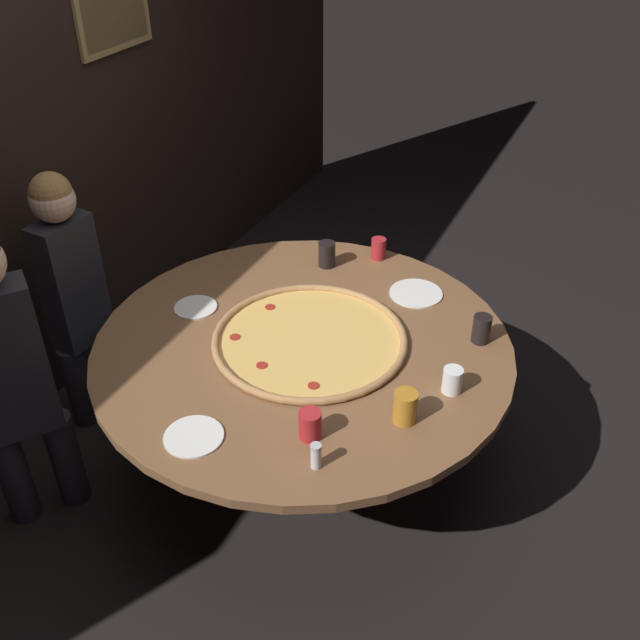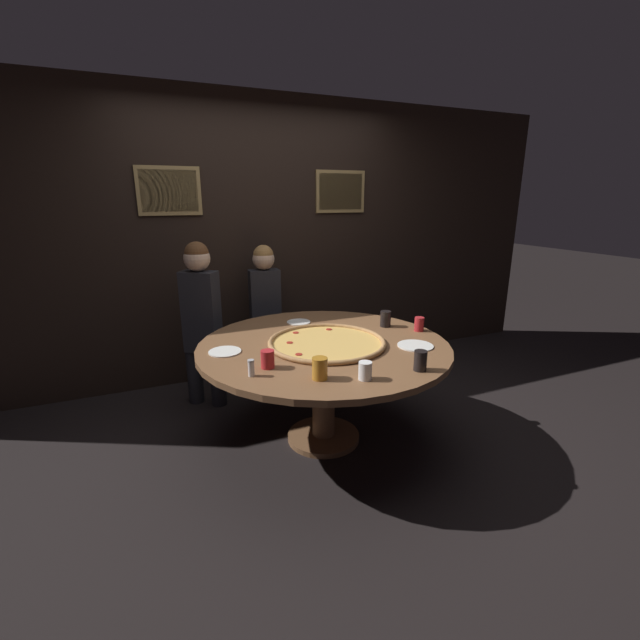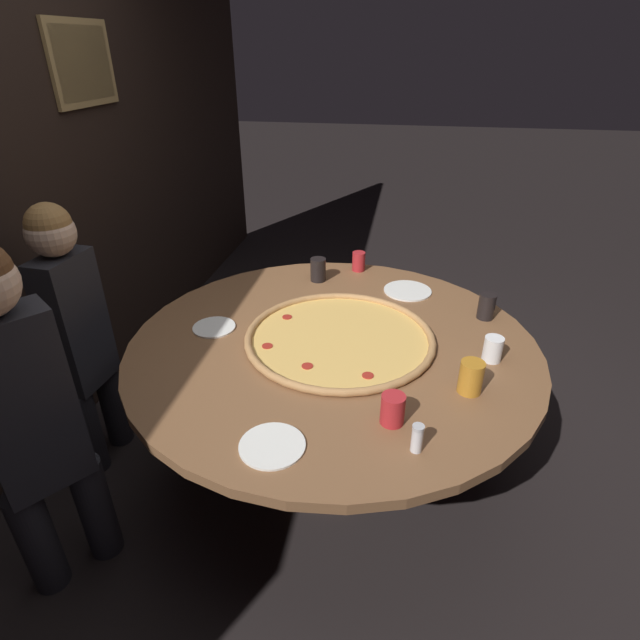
{
  "view_description": "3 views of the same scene",
  "coord_description": "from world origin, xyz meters",
  "px_view_note": "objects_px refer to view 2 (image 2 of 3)",
  "views": [
    {
      "loc": [
        -2.07,
        -1.07,
        2.49
      ],
      "look_at": [
        -0.04,
        -0.1,
        0.9
      ],
      "focal_mm": 40.0,
      "sensor_mm": 36.0,
      "label": 1
    },
    {
      "loc": [
        -1.12,
        -2.53,
        1.71
      ],
      "look_at": [
        -0.05,
        -0.05,
        0.92
      ],
      "focal_mm": 24.0,
      "sensor_mm": 36.0,
      "label": 2
    },
    {
      "loc": [
        -1.78,
        -0.26,
        1.84
      ],
      "look_at": [
        0.08,
        0.07,
        0.79
      ],
      "focal_mm": 28.0,
      "sensor_mm": 36.0,
      "label": 3
    }
  ],
  "objects_px": {
    "white_plate_right_side": "(299,322)",
    "condiment_shaker": "(251,368)",
    "drink_cup_far_right": "(268,359)",
    "dining_table": "(324,359)",
    "diner_centre_back": "(265,307)",
    "white_plate_left_side": "(225,352)",
    "giant_pizza": "(327,342)",
    "drink_cup_near_left": "(420,361)",
    "diner_far_left": "(201,315)",
    "drink_cup_by_shaker": "(320,368)",
    "white_plate_beside_cup": "(415,346)",
    "drink_cup_near_right": "(365,371)",
    "drink_cup_beside_pizza": "(386,319)",
    "drink_cup_far_left": "(419,324)"
  },
  "relations": [
    {
      "from": "white_plate_right_side",
      "to": "condiment_shaker",
      "type": "distance_m",
      "value": 1.07
    },
    {
      "from": "drink_cup_far_right",
      "to": "condiment_shaker",
      "type": "height_order",
      "value": "drink_cup_far_right"
    },
    {
      "from": "dining_table",
      "to": "diner_centre_back",
      "type": "bearing_deg",
      "value": 94.21
    },
    {
      "from": "white_plate_left_side",
      "to": "white_plate_right_side",
      "type": "relative_size",
      "value": 1.12
    },
    {
      "from": "giant_pizza",
      "to": "white_plate_left_side",
      "type": "xyz_separation_m",
      "value": [
        -0.67,
        0.12,
        -0.01
      ]
    },
    {
      "from": "drink_cup_far_right",
      "to": "condiment_shaker",
      "type": "bearing_deg",
      "value": -146.06
    },
    {
      "from": "drink_cup_far_right",
      "to": "condiment_shaker",
      "type": "distance_m",
      "value": 0.14
    },
    {
      "from": "dining_table",
      "to": "giant_pizza",
      "type": "relative_size",
      "value": 2.14
    },
    {
      "from": "drink_cup_near_left",
      "to": "diner_far_left",
      "type": "xyz_separation_m",
      "value": [
        -1.0,
        1.57,
        -0.02
      ]
    },
    {
      "from": "dining_table",
      "to": "drink_cup_near_left",
      "type": "relative_size",
      "value": 14.45
    },
    {
      "from": "drink_cup_by_shaker",
      "to": "white_plate_beside_cup",
      "type": "height_order",
      "value": "drink_cup_by_shaker"
    },
    {
      "from": "white_plate_beside_cup",
      "to": "white_plate_left_side",
      "type": "bearing_deg",
      "value": 161.93
    },
    {
      "from": "diner_centre_back",
      "to": "drink_cup_by_shaker",
      "type": "bearing_deg",
      "value": 88.22
    },
    {
      "from": "drink_cup_far_right",
      "to": "drink_cup_near_right",
      "type": "distance_m",
      "value": 0.58
    },
    {
      "from": "giant_pizza",
      "to": "drink_cup_by_shaker",
      "type": "relative_size",
      "value": 6.52
    },
    {
      "from": "drink_cup_far_right",
      "to": "white_plate_left_side",
      "type": "height_order",
      "value": "drink_cup_far_right"
    },
    {
      "from": "drink_cup_near_right",
      "to": "condiment_shaker",
      "type": "height_order",
      "value": "drink_cup_near_right"
    },
    {
      "from": "drink_cup_near_left",
      "to": "drink_cup_beside_pizza",
      "type": "distance_m",
      "value": 0.87
    },
    {
      "from": "giant_pizza",
      "to": "diner_far_left",
      "type": "xyz_separation_m",
      "value": [
        -0.69,
        0.94,
        0.02
      ]
    },
    {
      "from": "drink_cup_far_right",
      "to": "drink_cup_beside_pizza",
      "type": "height_order",
      "value": "drink_cup_beside_pizza"
    },
    {
      "from": "drink_cup_near_left",
      "to": "white_plate_left_side",
      "type": "height_order",
      "value": "drink_cup_near_left"
    },
    {
      "from": "condiment_shaker",
      "to": "diner_far_left",
      "type": "distance_m",
      "value": 1.26
    },
    {
      "from": "drink_cup_beside_pizza",
      "to": "white_plate_beside_cup",
      "type": "distance_m",
      "value": 0.48
    },
    {
      "from": "giant_pizza",
      "to": "drink_cup_beside_pizza",
      "type": "bearing_deg",
      "value": 18.68
    },
    {
      "from": "white_plate_left_side",
      "to": "condiment_shaker",
      "type": "relative_size",
      "value": 2.16
    },
    {
      "from": "dining_table",
      "to": "drink_cup_beside_pizza",
      "type": "distance_m",
      "value": 0.64
    },
    {
      "from": "drink_cup_near_left",
      "to": "drink_cup_beside_pizza",
      "type": "height_order",
      "value": "drink_cup_beside_pizza"
    },
    {
      "from": "drink_cup_far_left",
      "to": "drink_cup_far_right",
      "type": "relative_size",
      "value": 0.97
    },
    {
      "from": "drink_cup_near_right",
      "to": "drink_cup_beside_pizza",
      "type": "relative_size",
      "value": 0.83
    },
    {
      "from": "white_plate_beside_cup",
      "to": "drink_cup_near_right",
      "type": "bearing_deg",
      "value": -149.38
    },
    {
      "from": "drink_cup_near_right",
      "to": "white_plate_left_side",
      "type": "distance_m",
      "value": 0.96
    },
    {
      "from": "condiment_shaker",
      "to": "drink_cup_far_left",
      "type": "bearing_deg",
      "value": 13.41
    },
    {
      "from": "drink_cup_by_shaker",
      "to": "white_plate_left_side",
      "type": "relative_size",
      "value": 0.59
    },
    {
      "from": "drink_cup_beside_pizza",
      "to": "drink_cup_far_left",
      "type": "bearing_deg",
      "value": -48.71
    },
    {
      "from": "giant_pizza",
      "to": "condiment_shaker",
      "type": "height_order",
      "value": "condiment_shaker"
    },
    {
      "from": "giant_pizza",
      "to": "white_plate_beside_cup",
      "type": "height_order",
      "value": "giant_pizza"
    },
    {
      "from": "drink_cup_beside_pizza",
      "to": "drink_cup_far_right",
      "type": "bearing_deg",
      "value": -157.67
    },
    {
      "from": "giant_pizza",
      "to": "drink_cup_by_shaker",
      "type": "height_order",
      "value": "drink_cup_by_shaker"
    },
    {
      "from": "giant_pizza",
      "to": "white_plate_beside_cup",
      "type": "bearing_deg",
      "value": -27.26
    },
    {
      "from": "white_plate_right_side",
      "to": "diner_centre_back",
      "type": "bearing_deg",
      "value": 99.31
    },
    {
      "from": "drink_cup_far_left",
      "to": "drink_cup_beside_pizza",
      "type": "relative_size",
      "value": 0.86
    },
    {
      "from": "dining_table",
      "to": "white_plate_beside_cup",
      "type": "height_order",
      "value": "white_plate_beside_cup"
    },
    {
      "from": "dining_table",
      "to": "drink_cup_far_right",
      "type": "xyz_separation_m",
      "value": [
        -0.48,
        -0.27,
        0.17
      ]
    },
    {
      "from": "drink_cup_near_left",
      "to": "white_plate_right_side",
      "type": "xyz_separation_m",
      "value": [
        -0.3,
        1.19,
        -0.06
      ]
    },
    {
      "from": "drink_cup_by_shaker",
      "to": "white_plate_beside_cup",
      "type": "bearing_deg",
      "value": 16.42
    },
    {
      "from": "dining_table",
      "to": "drink_cup_by_shaker",
      "type": "distance_m",
      "value": 0.62
    },
    {
      "from": "dining_table",
      "to": "white_plate_beside_cup",
      "type": "relative_size",
      "value": 7.17
    },
    {
      "from": "dining_table",
      "to": "drink_cup_far_right",
      "type": "height_order",
      "value": "drink_cup_far_right"
    },
    {
      "from": "drink_cup_near_left",
      "to": "drink_cup_far_right",
      "type": "bearing_deg",
      "value": 154.32
    },
    {
      "from": "drink_cup_beside_pizza",
      "to": "diner_centre_back",
      "type": "height_order",
      "value": "diner_centre_back"
    }
  ]
}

